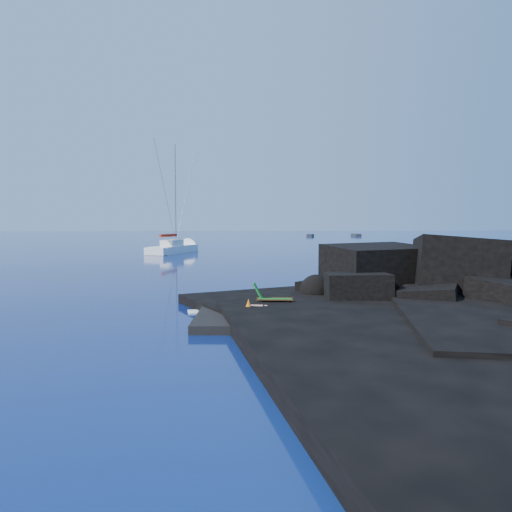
% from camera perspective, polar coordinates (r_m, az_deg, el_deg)
% --- Properties ---
extents(ground, '(400.00, 400.00, 0.00)m').
position_cam_1_polar(ground, '(21.19, -7.43, -7.75)').
color(ground, '#04073B').
rests_on(ground, ground).
extents(headland, '(24.00, 24.00, 3.60)m').
position_cam_1_polar(headland, '(27.03, 21.70, -5.44)').
color(headland, black).
rests_on(headland, ground).
extents(beach, '(9.08, 6.86, 0.70)m').
position_cam_1_polar(beach, '(21.98, 4.53, -7.30)').
color(beach, black).
rests_on(beach, ground).
extents(surf_foam, '(10.00, 8.00, 0.06)m').
position_cam_1_polar(surf_foam, '(26.43, 3.92, -5.38)').
color(surf_foam, white).
rests_on(surf_foam, ground).
extents(sailboat, '(8.22, 14.06, 14.72)m').
position_cam_1_polar(sailboat, '(68.23, -9.35, 0.33)').
color(sailboat, white).
rests_on(sailboat, ground).
extents(deck_chair, '(1.87, 1.01, 1.22)m').
position_cam_1_polar(deck_chair, '(23.01, 2.16, -4.35)').
color(deck_chair, '#1A7525').
rests_on(deck_chair, beach).
extents(towel, '(2.12, 1.29, 0.05)m').
position_cam_1_polar(towel, '(21.90, -0.18, -6.32)').
color(towel, white).
rests_on(towel, beach).
extents(sunbather, '(1.94, 0.84, 0.27)m').
position_cam_1_polar(sunbather, '(21.88, -0.18, -5.91)').
color(sunbather, tan).
rests_on(sunbather, towel).
extents(marker_cone, '(0.51, 0.51, 0.62)m').
position_cam_1_polar(marker_cone, '(21.60, -0.85, -5.71)').
color(marker_cone, orange).
rests_on(marker_cone, beach).
extents(distant_boat_a, '(3.06, 5.12, 0.65)m').
position_cam_1_polar(distant_boat_a, '(142.12, 6.23, 2.24)').
color(distant_boat_a, '#26262C').
rests_on(distant_boat_a, ground).
extents(distant_boat_b, '(1.68, 5.12, 0.68)m').
position_cam_1_polar(distant_boat_b, '(147.36, 11.37, 2.25)').
color(distant_boat_b, '#28272D').
rests_on(distant_boat_b, ground).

